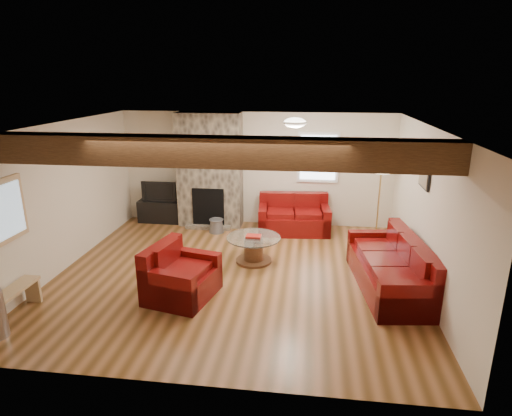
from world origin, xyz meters
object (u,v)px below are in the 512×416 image
Objects in this scene: sofa_three at (390,264)px; armchair_red at (182,272)px; loveseat at (294,214)px; television at (160,191)px; tv_cabinet at (161,211)px; floor_lamp at (382,169)px; coffee_table at (254,249)px.

armchair_red is (-3.15, -0.68, -0.01)m from sofa_three.
armchair_red is at bearing -84.88° from sofa_three.
sofa_three is 2.89m from loveseat.
sofa_three is 1.42× the size of loveseat.
sofa_three is 2.12× the size of armchair_red.
loveseat is at bearing -5.60° from television.
sofa_three is at bearing -30.12° from tv_cabinet.
sofa_three is 2.11× the size of tv_cabinet.
armchair_red is 3.71m from tv_cabinet.
sofa_three is at bearing -92.97° from floor_lamp.
sofa_three is at bearing -64.86° from armchair_red.
sofa_three is 5.39m from tv_cabinet.
loveseat is 0.88× the size of floor_lamp.
floor_lamp is at bearing -10.06° from loveseat.
tv_cabinet is (-3.06, 0.30, -0.15)m from loveseat.
tv_cabinet is at bearing 140.89° from coffee_table.
loveseat reaches higher than coffee_table.
tv_cabinet is 1.27× the size of television.
floor_lamp is at bearing -35.15° from armchair_red.
armchair_red reaches higher than loveseat.
sofa_three is at bearing -30.12° from television.
floor_lamp is (1.72, -0.15, 1.06)m from loveseat.
sofa_three reaches higher than tv_cabinet.
sofa_three is 2.68× the size of television.
floor_lamp is (3.27, 2.93, 1.05)m from armchair_red.
loveseat is at bearing -13.72° from armchair_red.
sofa_three is at bearing -18.28° from coffee_table.
television reaches higher than sofa_three.
armchair_red is 1.69m from coffee_table.
television is (-2.41, 1.96, 0.50)m from coffee_table.
loveseat is 3.08m from tv_cabinet.
coffee_table is at bearing -19.43° from armchair_red.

